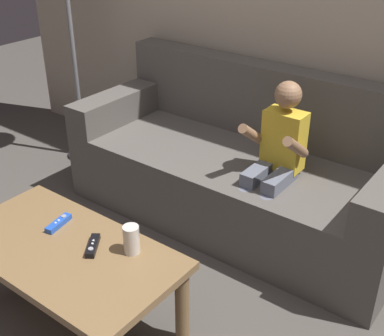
{
  "coord_description": "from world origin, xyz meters",
  "views": [
    {
      "loc": [
        1.22,
        -0.89,
        1.69
      ],
      "look_at": [
        0.0,
        0.73,
        0.59
      ],
      "focal_mm": 47.34,
      "sensor_mm": 36.0,
      "label": 1
    }
  ],
  "objects_px": {
    "coffee_table": "(66,261)",
    "soda_can": "(131,239)",
    "person_seated_on_couch": "(275,159)",
    "game_remote_black_near_edge": "(93,246)",
    "game_remote_blue_center": "(59,223)",
    "couch": "(241,170)"
  },
  "relations": [
    {
      "from": "game_remote_black_near_edge",
      "to": "game_remote_blue_center",
      "type": "relative_size",
      "value": 0.93
    },
    {
      "from": "couch",
      "to": "game_remote_black_near_edge",
      "type": "xyz_separation_m",
      "value": [
        -0.01,
        -1.13,
        0.14
      ]
    },
    {
      "from": "couch",
      "to": "soda_can",
      "type": "bearing_deg",
      "value": -82.59
    },
    {
      "from": "couch",
      "to": "game_remote_black_near_edge",
      "type": "distance_m",
      "value": 1.14
    },
    {
      "from": "game_remote_blue_center",
      "to": "soda_can",
      "type": "xyz_separation_m",
      "value": [
        0.38,
        0.06,
        0.05
      ]
    },
    {
      "from": "coffee_table",
      "to": "person_seated_on_couch",
      "type": "bearing_deg",
      "value": 68.9
    },
    {
      "from": "coffee_table",
      "to": "game_remote_blue_center",
      "type": "bearing_deg",
      "value": 146.7
    },
    {
      "from": "person_seated_on_couch",
      "to": "game_remote_black_near_edge",
      "type": "relative_size",
      "value": 6.75
    },
    {
      "from": "person_seated_on_couch",
      "to": "game_remote_black_near_edge",
      "type": "xyz_separation_m",
      "value": [
        -0.3,
        -0.96,
        -0.09
      ]
    },
    {
      "from": "coffee_table",
      "to": "soda_can",
      "type": "bearing_deg",
      "value": 31.7
    },
    {
      "from": "person_seated_on_couch",
      "to": "soda_can",
      "type": "distance_m",
      "value": 0.9
    },
    {
      "from": "game_remote_black_near_edge",
      "to": "soda_can",
      "type": "xyz_separation_m",
      "value": [
        0.14,
        0.08,
        0.05
      ]
    },
    {
      "from": "couch",
      "to": "coffee_table",
      "type": "xyz_separation_m",
      "value": [
        -0.1,
        -1.2,
        0.06
      ]
    },
    {
      "from": "game_remote_black_near_edge",
      "to": "game_remote_blue_center",
      "type": "distance_m",
      "value": 0.24
    },
    {
      "from": "person_seated_on_couch",
      "to": "game_remote_black_near_edge",
      "type": "distance_m",
      "value": 1.01
    },
    {
      "from": "person_seated_on_couch",
      "to": "soda_can",
      "type": "relative_size",
      "value": 7.45
    },
    {
      "from": "couch",
      "to": "game_remote_blue_center",
      "type": "xyz_separation_m",
      "value": [
        -0.24,
        -1.11,
        0.14
      ]
    },
    {
      "from": "game_remote_blue_center",
      "to": "game_remote_black_near_edge",
      "type": "bearing_deg",
      "value": -5.23
    },
    {
      "from": "person_seated_on_couch",
      "to": "game_remote_blue_center",
      "type": "bearing_deg",
      "value": -119.8
    },
    {
      "from": "couch",
      "to": "coffee_table",
      "type": "height_order",
      "value": "couch"
    },
    {
      "from": "couch",
      "to": "game_remote_black_near_edge",
      "type": "bearing_deg",
      "value": -90.32
    },
    {
      "from": "person_seated_on_couch",
      "to": "game_remote_blue_center",
      "type": "distance_m",
      "value": 1.09
    }
  ]
}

